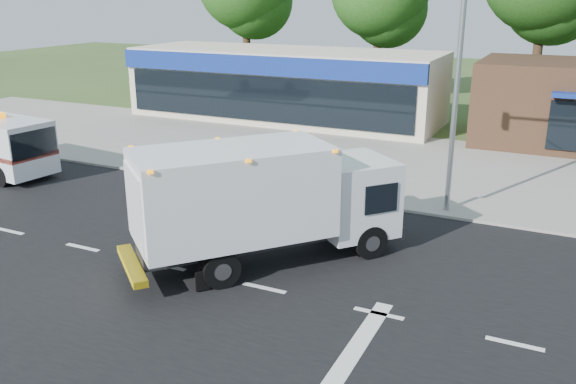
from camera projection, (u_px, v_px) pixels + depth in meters
name	position (u px, v px, depth m)	size (l,w,h in m)	color
ground	(264.00, 289.00, 15.38)	(120.00, 120.00, 0.00)	#385123
road_asphalt	(264.00, 288.00, 15.38)	(60.00, 14.00, 0.02)	black
sidewalk	(367.00, 194.00, 22.40)	(60.00, 2.40, 0.12)	gray
parking_apron	(408.00, 158.00, 27.40)	(60.00, 9.00, 0.02)	gray
lane_markings	(290.00, 325.00, 13.67)	(55.20, 7.00, 0.01)	silver
ems_box_truck	(263.00, 196.00, 16.32)	(6.68, 7.21, 3.34)	black
emergency_worker	(158.00, 237.00, 16.21)	(0.76, 0.71, 1.86)	tan
retail_strip_mall	(285.00, 84.00, 35.53)	(18.00, 6.20, 4.00)	beige
traffic_signal_pole	(438.00, 65.00, 19.41)	(3.51, 0.25, 8.00)	gray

